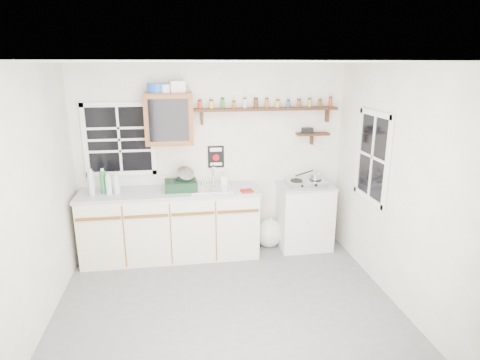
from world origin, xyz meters
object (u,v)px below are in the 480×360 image
Objects in this scene: right_cabinet at (304,216)px; spice_shelf at (266,108)px; dish_rack at (182,182)px; upper_cabinet at (169,119)px; hotplate at (306,182)px; main_cabinet at (171,224)px.

right_cabinet is 0.48× the size of spice_shelf.
dish_rack is (-1.14, -0.21, -0.91)m from spice_shelf.
upper_cabinet is 1.19× the size of hotplate.
hotplate is (0.52, -0.21, -0.99)m from spice_shelf.
main_cabinet reaches higher than right_cabinet.
main_cabinet is 0.58m from dish_rack.
hotplate is (1.83, 0.01, 0.48)m from main_cabinet.
spice_shelf is at bearing 7.87° from dish_rack.
hotplate is at bearing -21.81° from spice_shelf.
dish_rack is at bearing 177.65° from hotplate.
right_cabinet is 0.49m from hotplate.
main_cabinet is at bearing -103.68° from upper_cabinet.
spice_shelf is 4.54× the size of dish_rack.
upper_cabinet is 2.00m from hotplate.
main_cabinet is 1.98m from spice_shelf.
spice_shelf reaches higher than dish_rack.
dish_rack is at bearing 2.73° from main_cabinet.
upper_cabinet is at bearing 173.32° from hotplate.
spice_shelf is 1.13m from hotplate.
right_cabinet is (1.83, 0.03, -0.01)m from main_cabinet.
spice_shelf is at bearing 3.11° from upper_cabinet.
hotplate is at bearing -113.30° from right_cabinet.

